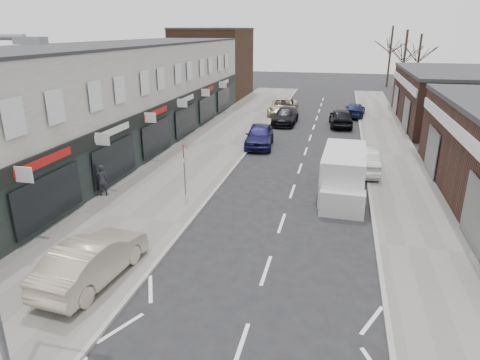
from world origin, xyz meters
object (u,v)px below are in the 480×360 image
Objects in this scene: white_van at (343,175)px; parked_car_left_b at (285,116)px; parked_car_left_a at (259,136)px; parked_car_right_c at (355,110)px; sedan_on_pavement at (93,260)px; pedestrian at (102,180)px; parked_car_left_c at (283,107)px; parked_car_right_b at (341,117)px; warning_sign at (185,155)px; parked_car_right_a at (360,159)px.

parked_car_left_b is at bearing 109.13° from white_van.
parked_car_right_c is (6.90, 13.05, -0.16)m from parked_car_left_a.
sedan_on_pavement is 26.93m from parked_car_left_b.
parked_car_left_c is (5.80, 24.06, -0.14)m from pedestrian.
white_van is at bearing 92.92° from parked_car_right_c.
parked_car_left_c reaches higher than parked_car_right_c.
pedestrian is 0.36× the size of parked_car_right_c.
parked_car_left_b is 4.84m from parked_car_right_b.
white_van is at bearing 15.43° from warning_sign.
white_van reaches higher than parked_car_right_b.
parked_car_left_b is 1.10× the size of parked_car_right_c.
white_van is 4.18m from parked_car_right_a.
white_van is at bearing -76.01° from parked_car_left_c.
sedan_on_pavement is (-7.98, -10.19, -0.21)m from white_van.
parked_car_left_a is at bearing 127.04° from white_van.
white_van is at bearing 86.54° from parked_car_right_b.
parked_car_right_c is (1.25, 4.80, -0.15)m from parked_car_right_b.
sedan_on_pavement is 32.93m from parked_car_right_c.
parked_car_right_b is (-1.25, 12.65, 0.01)m from parked_car_right_a.
warning_sign is 25.20m from parked_car_right_c.
parked_car_right_b is (-0.27, 16.70, -0.28)m from white_van.
parked_car_right_b reaches higher than parked_car_right_a.
sedan_on_pavement is at bearing 79.74° from parked_car_right_c.
parked_car_left_b is at bearing 82.18° from warning_sign.
parked_car_left_b is (-5.11, 16.59, -0.37)m from white_van.
sedan_on_pavement is at bearing 94.07° from pedestrian.
warning_sign reaches higher than white_van.
parked_car_right_a is (8.66, 6.17, -1.42)m from warning_sign.
sedan_on_pavement is at bearing -95.05° from parked_car_left_b.
parked_car_right_a is (0.98, 4.05, -0.29)m from white_van.
parked_car_right_a is at bearing -38.27° from parked_car_left_a.
pedestrian is (-4.04, -1.05, -1.27)m from warning_sign.
parked_car_right_c is (0.00, 17.45, -0.14)m from parked_car_right_a.
parked_car_right_b is 4.96m from parked_car_right_c.
parked_car_right_c is (0.98, 21.50, -0.43)m from white_van.
parked_car_left_a is 1.02× the size of parked_car_right_b.
parked_car_left_c is 6.93m from parked_car_right_c.
white_van is at bearing -60.74° from parked_car_left_a.
parked_car_right_c is at bearing 69.86° from warning_sign.
warning_sign is at bearing 64.12° from parked_car_right_b.
parked_car_right_a reaches higher than parked_car_left_b.
pedestrian is 0.29× the size of parked_car_left_c.
parked_car_left_b is at bearing -90.93° from sedan_on_pavement.
parked_car_left_a is at bearing -91.83° from parked_car_left_c.
pedestrian is 0.34× the size of parked_car_left_a.
pedestrian is at bearing 55.66° from parked_car_right_b.
parked_car_left_b is 1.05× the size of parked_car_right_b.
parked_car_left_b is at bearing 78.55° from parked_car_left_a.
parked_car_left_c is at bearing -40.98° from parked_car_right_b.
parked_car_right_a is 1.02× the size of parked_car_right_b.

